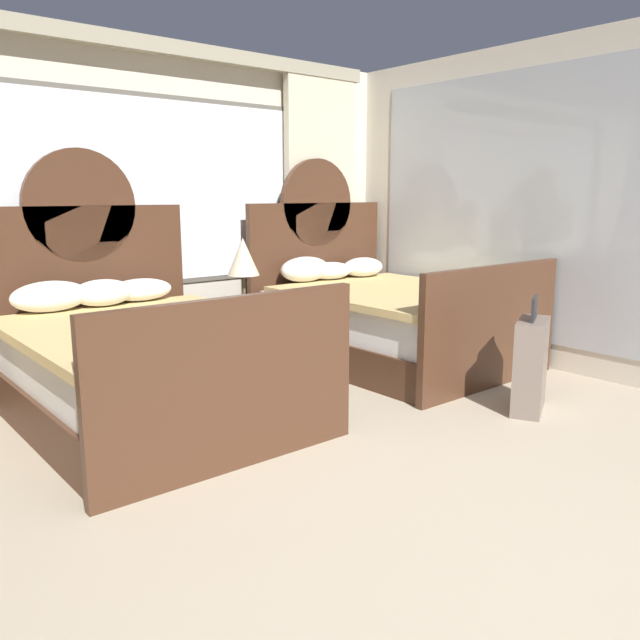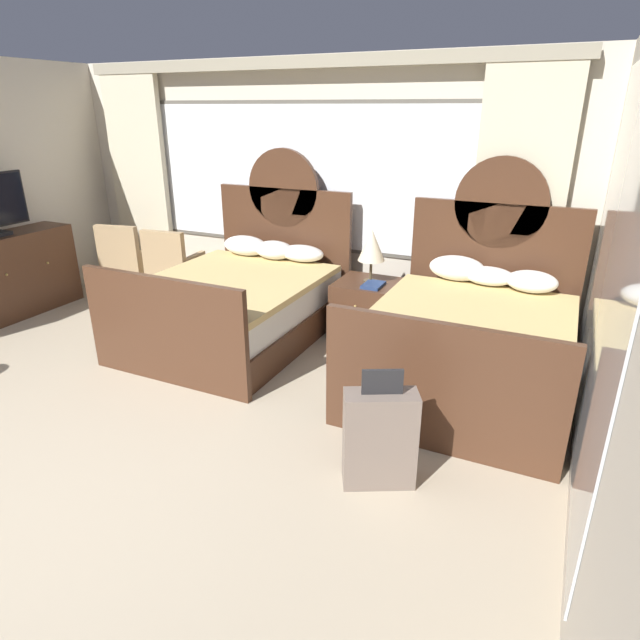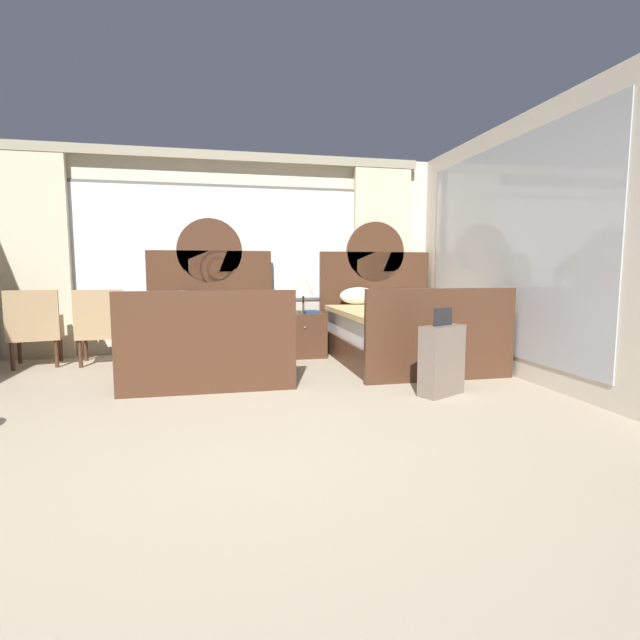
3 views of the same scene
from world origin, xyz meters
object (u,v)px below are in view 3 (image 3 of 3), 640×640
Objects in this scene: book_on_nightstand at (311,312)px; armchair_by_window_centre at (35,326)px; nightstand_between_beds at (301,334)px; suitcase_on_floor at (442,360)px; table_lamp_on_nightstand at (303,284)px; bed_near_window at (210,336)px; bed_near_mirror at (400,330)px; armchair_by_window_left at (101,324)px.

armchair_by_window_centre is at bearing 178.92° from book_on_nightstand.
nightstand_between_beds is 2.36m from suitcase_on_floor.
table_lamp_on_nightstand is 2.43m from suitcase_on_floor.
table_lamp_on_nightstand is (0.04, 0.00, 0.65)m from nightstand_between_beds.
suitcase_on_floor is at bearing -37.72° from bed_near_window.
bed_near_mirror is 2.39× the size of armchair_by_window_centre.
bed_near_mirror is 2.39× the size of armchair_by_window_left.
suitcase_on_floor is (-0.24, -1.59, -0.06)m from bed_near_mirror.
book_on_nightstand is at bearing -1.37° from armchair_by_window_left.
nightstand_between_beds is (1.15, 0.59, -0.10)m from bed_near_window.
nightstand_between_beds is at bearing 133.25° from book_on_nightstand.
armchair_by_window_centre reaches higher than nightstand_between_beds.
nightstand_between_beds is 3.14m from armchair_by_window_centre.
bed_near_window is 2.39× the size of armchair_by_window_centre.
nightstand_between_beds is at bearing 112.66° from suitcase_on_floor.
suitcase_on_floor is (0.80, -2.06, -0.26)m from book_on_nightstand.
book_on_nightstand is 0.29× the size of armchair_by_window_centre.
bed_near_mirror is 1.15m from book_on_nightstand.
book_on_nightstand is 2.23m from suitcase_on_floor.
bed_near_window reaches higher than armchair_by_window_left.
bed_near_mirror is 8.24× the size of book_on_nightstand.
armchair_by_window_left is at bearing -178.56° from table_lamp_on_nightstand.
bed_near_window reaches higher than nightstand_between_beds.
bed_near_mirror is 4.01× the size of table_lamp_on_nightstand.
suitcase_on_floor is (2.06, -1.59, -0.06)m from bed_near_window.
armchair_by_window_centre is (-3.13, -0.06, 0.19)m from nightstand_between_beds.
armchair_by_window_centre reaches higher than suitcase_on_floor.
book_on_nightstand is (0.07, -0.12, -0.36)m from table_lamp_on_nightstand.
bed_near_window is 2.71× the size of suitcase_on_floor.
suitcase_on_floor is at bearing -27.73° from armchair_by_window_centre.
bed_near_window is at bearing -159.46° from book_on_nightstand.
nightstand_between_beds is 0.68× the size of armchair_by_window_left.
nightstand_between_beds is (-1.15, 0.59, -0.10)m from bed_near_mirror.
armchair_by_window_centre is (-3.17, -0.06, -0.46)m from table_lamp_on_nightstand.
nightstand_between_beds is 0.34m from book_on_nightstand.
bed_near_window is 1.00× the size of bed_near_mirror.
bed_near_mirror is at bearing -27.14° from nightstand_between_beds.
bed_near_mirror reaches higher than armchair_by_window_centre.
table_lamp_on_nightstand is 0.59× the size of armchair_by_window_left.
bed_near_mirror is at bearing -8.45° from armchair_by_window_left.
bed_near_mirror is at bearing 0.05° from bed_near_window.
bed_near_mirror is (2.29, 0.00, 0.00)m from bed_near_window.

